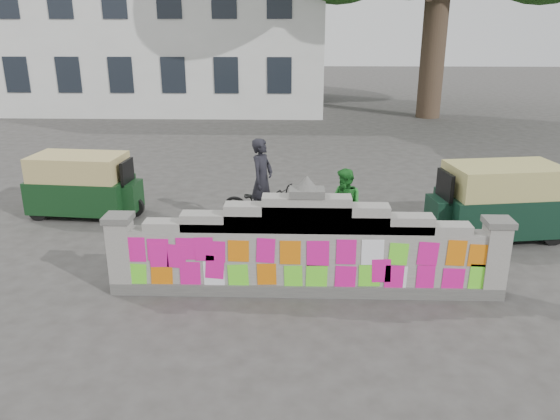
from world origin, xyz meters
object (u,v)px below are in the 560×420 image
at_px(pedestrian, 345,206).
at_px(rickshaw_right, 498,200).
at_px(rickshaw_left, 83,184).
at_px(cyclist_bike, 262,207).
at_px(cyclist_rider, 262,191).

height_order(pedestrian, rickshaw_right, rickshaw_right).
bearing_deg(rickshaw_right, rickshaw_left, -16.02).
relative_size(cyclist_bike, pedestrian, 1.30).
bearing_deg(pedestrian, rickshaw_left, -140.51).
relative_size(cyclist_bike, cyclist_rider, 1.12).
xyz_separation_m(cyclist_bike, pedestrian, (1.71, -0.58, 0.24)).
distance_m(cyclist_rider, rickshaw_left, 4.26).
height_order(cyclist_bike, cyclist_rider, cyclist_rider).
xyz_separation_m(rickshaw_left, rickshaw_right, (9.02, -1.11, 0.06)).
bearing_deg(cyclist_rider, cyclist_bike, 114.49).
xyz_separation_m(cyclist_bike, cyclist_rider, (0.00, 0.00, 0.36)).
relative_size(cyclist_bike, rickshaw_left, 0.75).
distance_m(cyclist_bike, pedestrian, 1.82).
distance_m(cyclist_bike, rickshaw_right, 4.87).
height_order(cyclist_bike, rickshaw_left, rickshaw_left).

